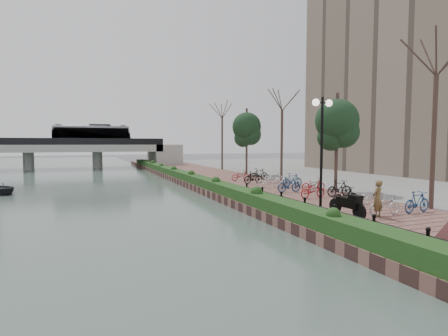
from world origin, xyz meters
TOP-DOWN VIEW (x-y plane):
  - ground at (0.00, 0.00)m, footprint 220.00×220.00m
  - promenade at (4.00, 17.50)m, footprint 8.00×75.00m
  - inland_pavement at (20.00, 17.50)m, footprint 24.00×75.00m
  - hedge at (0.60, 20.00)m, footprint 1.10×56.00m
  - chain_fence at (1.40, 2.00)m, footprint 0.10×14.10m
  - lamppost at (2.26, 3.02)m, footprint 1.02×0.32m
  - motorcycle at (2.83, 1.96)m, footprint 0.58×1.84m
  - pedestrian at (4.00, 1.43)m, footprint 0.67×0.55m
  - bicycle_parking at (5.49, 9.30)m, footprint 2.40×17.32m
  - street_trees at (8.00, 12.68)m, footprint 3.20×37.12m
  - apartment_tower at (26.00, 18.00)m, footprint 12.00×24.00m
  - bridge at (-13.27, 45.00)m, footprint 36.00×10.77m

SIDE VIEW (x-z plane):
  - ground at x=0.00m, z-range 0.00..0.00m
  - promenade at x=4.00m, z-range 0.00..0.50m
  - inland_pavement at x=20.00m, z-range 0.00..0.50m
  - hedge at x=0.60m, z-range 0.50..1.10m
  - chain_fence at x=1.40m, z-range 0.50..1.20m
  - bicycle_parking at x=5.49m, z-range 0.47..1.47m
  - motorcycle at x=2.83m, z-range 0.50..1.65m
  - pedestrian at x=4.00m, z-range 0.50..2.09m
  - bridge at x=-13.27m, z-range 0.12..6.62m
  - street_trees at x=8.00m, z-range 0.29..7.09m
  - lamppost at x=2.26m, z-range 1.62..6.84m
  - apartment_tower at x=26.00m, z-range 0.50..35.50m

